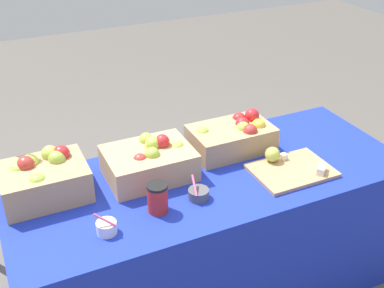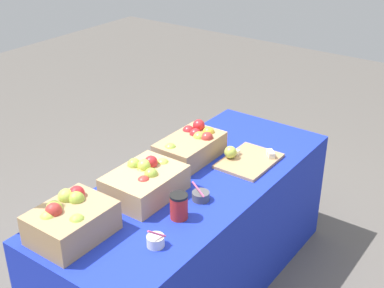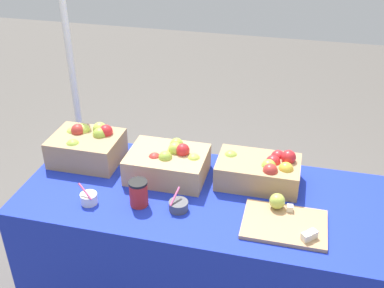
% 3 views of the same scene
% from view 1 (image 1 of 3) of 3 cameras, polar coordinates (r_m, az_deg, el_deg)
% --- Properties ---
extents(ground_plane, '(10.00, 10.00, 0.00)m').
position_cam_1_polar(ground_plane, '(2.76, 1.92, -16.53)').
color(ground_plane, '#56514C').
extents(table, '(1.90, 0.76, 0.74)m').
position_cam_1_polar(table, '(2.50, 2.06, -10.68)').
color(table, '#192DB7').
rests_on(table, ground_plane).
extents(apple_crate_left, '(0.36, 0.28, 0.20)m').
position_cam_1_polar(apple_crate_left, '(2.19, -17.03, -3.93)').
color(apple_crate_left, tan).
rests_on(apple_crate_left, table).
extents(apple_crate_middle, '(0.40, 0.29, 0.19)m').
position_cam_1_polar(apple_crate_middle, '(2.24, -5.01, -2.03)').
color(apple_crate_middle, tan).
rests_on(apple_crate_middle, table).
extents(apple_crate_right, '(0.41, 0.25, 0.19)m').
position_cam_1_polar(apple_crate_right, '(2.45, 4.81, 0.89)').
color(apple_crate_right, tan).
rests_on(apple_crate_right, table).
extents(cutting_board_front, '(0.37, 0.27, 0.09)m').
position_cam_1_polar(cutting_board_front, '(2.34, 11.37, -2.73)').
color(cutting_board_front, tan).
rests_on(cutting_board_front, table).
extents(sample_bowl_near, '(0.09, 0.08, 0.11)m').
position_cam_1_polar(sample_bowl_near, '(1.96, -10.03, -9.64)').
color(sample_bowl_near, silver).
rests_on(sample_bowl_near, table).
extents(sample_bowl_mid, '(0.09, 0.10, 0.10)m').
position_cam_1_polar(sample_bowl_mid, '(2.11, 0.76, -5.88)').
color(sample_bowl_mid, '#4C4C51').
rests_on(sample_bowl_mid, table).
extents(coffee_cup, '(0.09, 0.09, 0.13)m').
position_cam_1_polar(coffee_cup, '(2.02, -4.08, -6.34)').
color(coffee_cup, red).
rests_on(coffee_cup, table).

